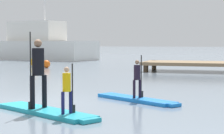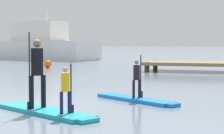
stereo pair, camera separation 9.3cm
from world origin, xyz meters
TOP-DOWN VIEW (x-y plane):
  - ground_plane at (0.00, 0.00)m, footprint 240.00×240.00m
  - paddleboard_near at (2.78, 1.61)m, footprint 2.77×2.02m
  - paddler_child_solo at (2.79, 1.62)m, footprint 0.27×0.34m
  - paddleboard_far at (1.21, -1.09)m, footprint 3.23×2.17m
  - paddler_adult at (0.94, -0.94)m, footprint 0.40×0.47m
  - paddler_child_front at (1.92, -1.47)m, footprint 0.25×0.34m
  - fishing_boat_white_large at (-13.68, 26.13)m, footprint 14.21×7.05m
  - mooring_buoy_near at (-6.42, 14.68)m, footprint 0.50×0.50m
  - mooring_buoy_mid at (-7.89, 15.86)m, footprint 0.59×0.59m

SIDE VIEW (x-z plane):
  - ground_plane at x=0.00m, z-range 0.00..0.00m
  - paddleboard_near at x=2.78m, z-range 0.00..0.10m
  - paddleboard_far at x=1.21m, z-range 0.00..0.10m
  - mooring_buoy_near at x=-6.42m, z-range 0.00..0.50m
  - mooring_buoy_mid at x=-7.89m, z-range 0.00..0.59m
  - paddler_child_front at x=1.92m, z-range 0.13..1.25m
  - paddler_child_solo at x=2.79m, z-range 0.10..1.32m
  - paddler_adult at x=0.94m, z-range 0.14..1.98m
  - fishing_boat_white_large at x=-13.68m, z-range -4.63..7.12m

